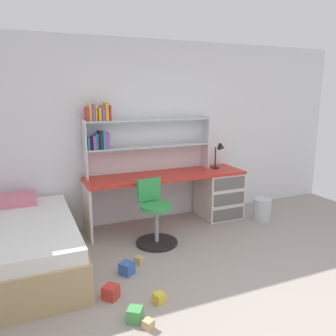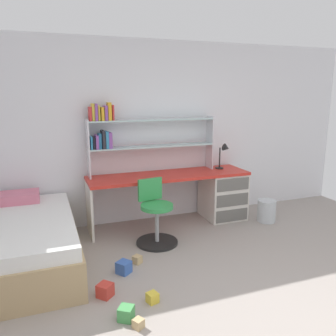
% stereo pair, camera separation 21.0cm
% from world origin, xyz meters
% --- Properties ---
extents(ground_plane, '(6.19, 6.54, 0.02)m').
position_xyz_m(ground_plane, '(0.00, 0.00, -0.01)').
color(ground_plane, '#9E938C').
extents(room_shell, '(6.19, 6.54, 2.56)m').
position_xyz_m(room_shell, '(-1.35, 1.36, 1.28)').
color(room_shell, silver).
rests_on(room_shell, ground_plane).
extents(desk, '(2.27, 0.60, 0.73)m').
position_xyz_m(desk, '(0.62, 2.45, 0.42)').
color(desk, red).
rests_on(desk, ground_plane).
extents(bookshelf_hutch, '(1.80, 0.22, 0.99)m').
position_xyz_m(bookshelf_hutch, '(-0.47, 2.63, 1.31)').
color(bookshelf_hutch, silver).
rests_on(bookshelf_hutch, desk).
extents(desk_lamp, '(0.20, 0.17, 0.38)m').
position_xyz_m(desk_lamp, '(0.90, 2.50, 0.99)').
color(desk_lamp, black).
rests_on(desk_lamp, desk).
extents(swivel_chair, '(0.52, 0.52, 0.80)m').
position_xyz_m(swivel_chair, '(-0.38, 1.92, 0.32)').
color(swivel_chair, black).
rests_on(swivel_chair, ground_plane).
extents(bed_platform, '(1.23, 1.85, 0.65)m').
position_xyz_m(bed_platform, '(-1.96, 1.84, 0.27)').
color(bed_platform, tan).
rests_on(bed_platform, ground_plane).
extents(waste_bin, '(0.26, 0.26, 0.32)m').
position_xyz_m(waste_bin, '(1.37, 2.05, 0.16)').
color(waste_bin, silver).
rests_on(waste_bin, ground_plane).
extents(toy_block_yellow_0, '(0.12, 0.12, 0.09)m').
position_xyz_m(toy_block_yellow_0, '(-0.80, 0.73, 0.05)').
color(toy_block_yellow_0, gold).
rests_on(toy_block_yellow_0, ground_plane).
extents(toy_block_blue_1, '(0.18, 0.18, 0.13)m').
position_xyz_m(toy_block_blue_1, '(-0.93, 1.32, 0.06)').
color(toy_block_blue_1, '#3860B7').
rests_on(toy_block_blue_1, ground_plane).
extents(toy_block_natural_2, '(0.11, 0.11, 0.08)m').
position_xyz_m(toy_block_natural_2, '(-1.01, 0.44, 0.04)').
color(toy_block_natural_2, tan).
rests_on(toy_block_natural_2, ground_plane).
extents(toy_block_red_3, '(0.18, 0.18, 0.13)m').
position_xyz_m(toy_block_red_3, '(-1.19, 0.96, 0.06)').
color(toy_block_red_3, red).
rests_on(toy_block_red_3, ground_plane).
extents(toy_block_green_4, '(0.16, 0.16, 0.12)m').
position_xyz_m(toy_block_green_4, '(-1.08, 0.57, 0.06)').
color(toy_block_green_4, '#479E51').
rests_on(toy_block_green_4, ground_plane).
extents(toy_block_natural_5, '(0.12, 0.12, 0.09)m').
position_xyz_m(toy_block_natural_5, '(-0.74, 1.48, 0.04)').
color(toy_block_natural_5, tan).
rests_on(toy_block_natural_5, ground_plane).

